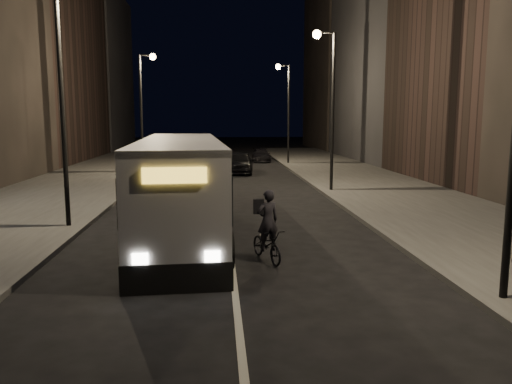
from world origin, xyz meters
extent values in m
plane|color=black|center=(0.00, 0.00, 0.00)|extent=(180.00, 180.00, 0.00)
cube|color=#3A3A37|center=(8.50, 14.00, 0.08)|extent=(7.00, 70.00, 0.16)
cube|color=#3A3A37|center=(-8.50, 14.00, 0.08)|extent=(7.00, 70.00, 0.16)
cube|color=black|center=(16.00, 27.50, 10.50)|extent=(8.00, 61.00, 21.00)
cube|color=black|center=(-16.00, 28.50, 11.00)|extent=(8.00, 61.00, 22.00)
cylinder|color=black|center=(5.60, 12.00, 4.16)|extent=(0.16, 0.16, 8.00)
cube|color=black|center=(5.15, 12.00, 8.16)|extent=(0.90, 0.08, 0.08)
sphere|color=#FFD18C|center=(4.70, 12.00, 8.06)|extent=(0.44, 0.44, 0.44)
cylinder|color=black|center=(5.60, 28.00, 4.16)|extent=(0.16, 0.16, 8.00)
cube|color=black|center=(5.15, 28.00, 8.16)|extent=(0.90, 0.08, 0.08)
sphere|color=#FFD18C|center=(4.70, 28.00, 8.06)|extent=(0.44, 0.44, 0.44)
cylinder|color=black|center=(-5.60, 4.00, 4.16)|extent=(0.16, 0.16, 8.00)
cylinder|color=black|center=(-5.60, 22.00, 4.16)|extent=(0.16, 0.16, 8.00)
cube|color=black|center=(-5.15, 22.00, 8.16)|extent=(0.90, 0.08, 0.08)
sphere|color=#FFD18C|center=(-4.70, 22.00, 8.06)|extent=(0.44, 0.44, 0.44)
cube|color=silver|center=(-1.60, 3.09, 1.58)|extent=(3.09, 11.97, 3.16)
cube|color=black|center=(-1.60, 3.09, 2.03)|extent=(3.15, 11.58, 1.14)
cube|color=silver|center=(-1.60, 3.09, 3.11)|extent=(3.11, 11.97, 0.18)
cube|color=gold|center=(-1.29, -2.83, 2.67)|extent=(1.39, 0.19, 0.35)
cylinder|color=black|center=(-2.62, -1.12, 0.49)|extent=(0.40, 1.00, 0.99)
cylinder|color=black|center=(-0.15, -0.99, 0.49)|extent=(0.40, 1.00, 0.99)
cylinder|color=black|center=(-3.03, 6.78, 0.49)|extent=(0.40, 1.00, 0.99)
cylinder|color=black|center=(-0.56, 6.91, 0.49)|extent=(0.40, 1.00, 0.99)
imported|color=black|center=(0.97, -0.36, 0.46)|extent=(1.14, 1.84, 0.92)
imported|color=black|center=(0.97, -0.56, 1.17)|extent=(0.71, 0.58, 1.67)
imported|color=black|center=(1.23, 21.72, 0.77)|extent=(2.18, 4.64, 1.53)
imported|color=#373639|center=(-3.60, 28.01, 0.67)|extent=(1.43, 4.08, 1.34)
imported|color=black|center=(3.60, 31.15, 0.56)|extent=(1.65, 3.91, 1.12)
camera|label=1|loc=(-0.37, -13.61, 3.89)|focal=35.00mm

